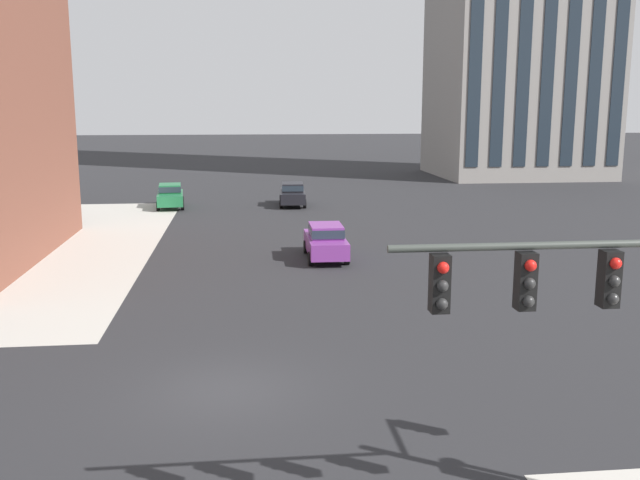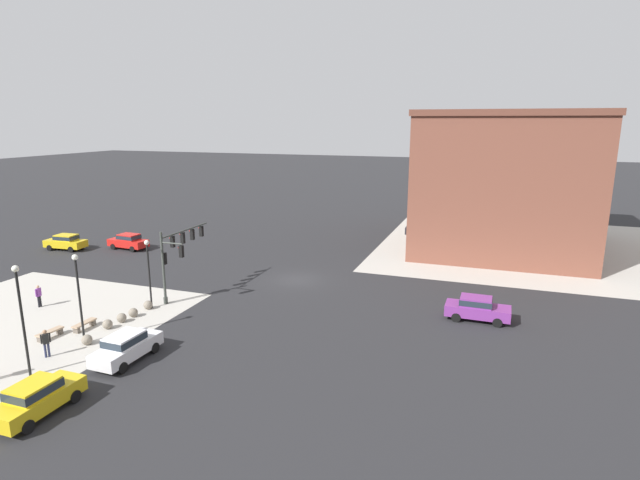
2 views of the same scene
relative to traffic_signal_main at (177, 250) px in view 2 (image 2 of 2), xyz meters
The scene contains 22 objects.
ground_plane 10.86m from the traffic_signal_main, 135.73° to the left, with size 320.00×320.00×0.00m, color #262628.
sidewalk_corner_slab 12.07m from the traffic_signal_main, 40.33° to the right, with size 20.00×19.00×0.02m, color #B7B2A8.
sidewalk_far_corner 38.63m from the traffic_signal_main, 135.19° to the left, with size 32.00×32.00×0.02m, color #B7B2A8.
traffic_signal_main is the anchor object (origin of this frame).
bollard_sphere_curb_a 4.71m from the traffic_signal_main, 12.40° to the right, with size 0.66×0.66×0.66m, color gray.
bollard_sphere_curb_b 5.91m from the traffic_signal_main, ahead, with size 0.66×0.66×0.66m, color gray.
bollard_sphere_curb_c 6.82m from the traffic_signal_main, ahead, with size 0.66×0.66×0.66m, color gray.
bollard_sphere_curb_d 7.91m from the traffic_signal_main, ahead, with size 0.66×0.66×0.66m, color gray.
bollard_sphere_curb_e 10.11m from the traffic_signal_main, ahead, with size 0.66×0.66×0.66m, color gray.
bench_near_signal 8.68m from the traffic_signal_main, 17.01° to the right, with size 1.80×0.48×0.49m.
bench_mid_block 10.63m from the traffic_signal_main, 19.46° to the right, with size 1.83×0.63×0.49m.
pedestrian_near_bench 10.62m from the traffic_signal_main, 58.12° to the right, with size 0.55×0.23×1.70m.
pedestrian_with_bag 12.03m from the traffic_signal_main, ahead, with size 0.46×0.37×1.73m.
street_lamp_corner_near 2.85m from the traffic_signal_main, 13.00° to the right, with size 0.36×0.36×5.21m.
street_lamp_mid_sidewalk 9.35m from the traffic_signal_main, ahead, with size 0.36×0.36×5.78m.
street_lamp_corner_far 13.70m from the traffic_signal_main, ahead, with size 0.36×0.36×6.32m.
car_main_northbound_near 16.99m from the traffic_signal_main, 11.48° to the left, with size 4.41×1.90×1.68m.
car_main_southbound_near 22.65m from the traffic_signal_main, 113.32° to the right, with size 2.15×4.52×1.68m.
car_main_southbound_far 22.86m from the traffic_signal_main, 97.21° to the left, with size 1.93×4.42×1.68m.
car_cross_eastbound 11.38m from the traffic_signal_main, 18.71° to the left, with size 4.45×1.98×1.68m.
car_parked_curb 18.58m from the traffic_signal_main, 128.35° to the right, with size 2.15×4.53×1.68m.
storefront_block_near_corner 36.14m from the traffic_signal_main, 138.62° to the left, with size 21.87×17.80×14.71m.
Camera 2 is at (39.61, 16.13, 13.66)m, focal length 28.43 mm.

